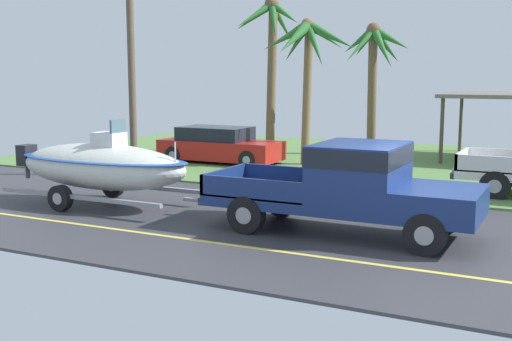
{
  "coord_description": "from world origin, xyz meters",
  "views": [
    {
      "loc": [
        2.57,
        -12.5,
        3.33
      ],
      "look_at": [
        -4.27,
        1.12,
        1.03
      ],
      "focal_mm": 44.8,
      "sensor_mm": 36.0,
      "label": 1
    }
  ],
  "objects_px": {
    "palm_tree_near_left": "(271,39)",
    "palm_tree_near_right": "(375,56)",
    "utility_pole": "(131,63)",
    "boat_on_trailer": "(101,166)",
    "pickup_truck_towing": "(358,185)",
    "palm_tree_mid": "(307,50)",
    "parked_sedan_near": "(219,146)"
  },
  "relations": [
    {
      "from": "boat_on_trailer",
      "to": "parked_sedan_near",
      "type": "bearing_deg",
      "value": 98.43
    },
    {
      "from": "palm_tree_mid",
      "to": "pickup_truck_towing",
      "type": "bearing_deg",
      "value": -61.8
    },
    {
      "from": "palm_tree_near_left",
      "to": "palm_tree_mid",
      "type": "height_order",
      "value": "palm_tree_near_left"
    },
    {
      "from": "palm_tree_near_right",
      "to": "utility_pole",
      "type": "distance_m",
      "value": 10.32
    },
    {
      "from": "palm_tree_near_left",
      "to": "utility_pole",
      "type": "bearing_deg",
      "value": -100.94
    },
    {
      "from": "parked_sedan_near",
      "to": "utility_pole",
      "type": "height_order",
      "value": "utility_pole"
    },
    {
      "from": "pickup_truck_towing",
      "to": "utility_pole",
      "type": "xyz_separation_m",
      "value": [
        -9.08,
        4.35,
        2.62
      ]
    },
    {
      "from": "utility_pole",
      "to": "palm_tree_mid",
      "type": "bearing_deg",
      "value": 47.31
    },
    {
      "from": "pickup_truck_towing",
      "to": "utility_pole",
      "type": "bearing_deg",
      "value": 154.41
    },
    {
      "from": "palm_tree_near_left",
      "to": "palm_tree_near_right",
      "type": "xyz_separation_m",
      "value": [
        4.14,
        1.19,
        -0.72
      ]
    },
    {
      "from": "pickup_truck_towing",
      "to": "boat_on_trailer",
      "type": "bearing_deg",
      "value": -180.0
    },
    {
      "from": "pickup_truck_towing",
      "to": "parked_sedan_near",
      "type": "height_order",
      "value": "pickup_truck_towing"
    },
    {
      "from": "parked_sedan_near",
      "to": "palm_tree_mid",
      "type": "height_order",
      "value": "palm_tree_mid"
    },
    {
      "from": "utility_pole",
      "to": "parked_sedan_near",
      "type": "bearing_deg",
      "value": 73.61
    },
    {
      "from": "pickup_truck_towing",
      "to": "utility_pole",
      "type": "distance_m",
      "value": 10.4
    },
    {
      "from": "palm_tree_mid",
      "to": "palm_tree_near_left",
      "type": "bearing_deg",
      "value": 134.62
    },
    {
      "from": "utility_pole",
      "to": "palm_tree_near_right",
      "type": "bearing_deg",
      "value": 57.22
    },
    {
      "from": "pickup_truck_towing",
      "to": "palm_tree_near_left",
      "type": "height_order",
      "value": "palm_tree_near_left"
    },
    {
      "from": "boat_on_trailer",
      "to": "palm_tree_near_right",
      "type": "height_order",
      "value": "palm_tree_near_right"
    },
    {
      "from": "pickup_truck_towing",
      "to": "palm_tree_near_right",
      "type": "bearing_deg",
      "value": 105.02
    },
    {
      "from": "pickup_truck_towing",
      "to": "palm_tree_near_right",
      "type": "distance_m",
      "value": 13.81
    },
    {
      "from": "boat_on_trailer",
      "to": "palm_tree_near_right",
      "type": "distance_m",
      "value": 13.77
    },
    {
      "from": "palm_tree_near_right",
      "to": "utility_pole",
      "type": "height_order",
      "value": "utility_pole"
    },
    {
      "from": "boat_on_trailer",
      "to": "pickup_truck_towing",
      "type": "bearing_deg",
      "value": 0.0
    },
    {
      "from": "palm_tree_near_left",
      "to": "palm_tree_near_right",
      "type": "height_order",
      "value": "palm_tree_near_left"
    },
    {
      "from": "boat_on_trailer",
      "to": "palm_tree_near_left",
      "type": "bearing_deg",
      "value": 94.13
    },
    {
      "from": "parked_sedan_near",
      "to": "palm_tree_near_left",
      "type": "bearing_deg",
      "value": 84.73
    },
    {
      "from": "pickup_truck_towing",
      "to": "palm_tree_mid",
      "type": "distance_m",
      "value": 10.65
    },
    {
      "from": "palm_tree_near_left",
      "to": "palm_tree_mid",
      "type": "relative_size",
      "value": 1.22
    },
    {
      "from": "parked_sedan_near",
      "to": "utility_pole",
      "type": "relative_size",
      "value": 0.65
    },
    {
      "from": "palm_tree_near_left",
      "to": "palm_tree_near_right",
      "type": "relative_size",
      "value": 1.2
    },
    {
      "from": "pickup_truck_towing",
      "to": "palm_tree_mid",
      "type": "bearing_deg",
      "value": 118.2
    }
  ]
}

